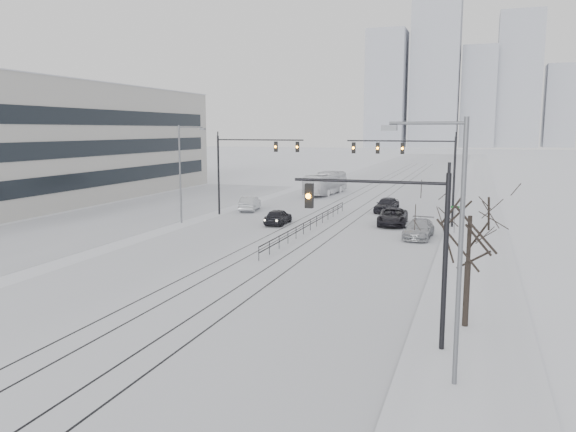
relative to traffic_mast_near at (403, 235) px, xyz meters
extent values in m
plane|color=silver|center=(-10.79, -6.00, -4.56)|extent=(500.00, 500.00, 0.00)
cube|color=silver|center=(-10.79, 54.00, -4.55)|extent=(22.00, 260.00, 0.02)
cube|color=silver|center=(2.71, 54.00, -4.48)|extent=(5.00, 260.00, 0.16)
cube|color=gray|center=(0.26, 54.00, -4.50)|extent=(0.10, 260.00, 0.12)
cube|color=silver|center=(-30.79, 29.00, -4.55)|extent=(14.00, 60.00, 0.03)
cube|color=black|center=(-13.39, 34.00, -4.54)|extent=(0.10, 180.00, 0.01)
cube|color=black|center=(-11.99, 34.00, -4.54)|extent=(0.10, 180.00, 0.01)
cube|color=black|center=(-9.59, 34.00, -4.54)|extent=(0.10, 180.00, 0.01)
cube|color=black|center=(-8.19, 34.00, -4.54)|extent=(0.10, 180.00, 0.01)
cube|color=beige|center=(-48.79, 29.00, 2.44)|extent=(20.00, 62.00, 14.00)
cube|color=black|center=(-38.77, 29.00, 2.44)|extent=(0.08, 58.00, 12.00)
cube|color=#9B9FAA|center=(-40.79, 254.00, 22.94)|extent=(18.00, 18.00, 55.00)
cube|color=#9B9FAA|center=(-18.79, 262.00, 31.44)|extent=(22.00, 22.00, 72.00)
cube|color=#9B9FAA|center=(1.21, 270.00, 19.44)|extent=(16.00, 16.00, 48.00)
cube|color=#9B9FAA|center=(19.21, 278.00, 27.44)|extent=(20.00, 20.00, 64.00)
cube|color=#9B9FAA|center=(39.21, 286.00, 15.44)|extent=(14.00, 14.00, 40.00)
cylinder|color=black|center=(1.61, 0.00, -1.06)|extent=(0.20, 0.20, 7.00)
cylinder|color=black|center=(-1.39, 0.00, 2.04)|extent=(6.00, 0.12, 0.12)
cube|color=black|center=(-3.79, 0.00, 1.39)|extent=(0.32, 0.24, 1.00)
sphere|color=orange|center=(-3.79, -0.14, 1.39)|extent=(0.22, 0.22, 0.22)
cylinder|color=black|center=(0.71, 29.00, -0.56)|extent=(0.20, 0.20, 8.00)
cylinder|color=black|center=(-4.04, 29.00, 3.04)|extent=(9.50, 0.12, 0.12)
cube|color=black|center=(-8.19, 29.00, 2.39)|extent=(0.32, 0.24, 1.00)
sphere|color=orange|center=(-8.19, 28.86, 2.39)|extent=(0.22, 0.22, 0.22)
cube|color=black|center=(-5.99, 29.00, 2.39)|extent=(0.32, 0.24, 1.00)
sphere|color=orange|center=(-5.99, 28.86, 2.39)|extent=(0.22, 0.22, 0.22)
cube|color=black|center=(-3.79, 29.00, 2.39)|extent=(0.32, 0.24, 1.00)
sphere|color=orange|center=(-3.79, 28.86, 2.39)|extent=(0.22, 0.22, 0.22)
cylinder|color=black|center=(-22.29, 30.00, -0.56)|extent=(0.20, 0.20, 8.00)
cylinder|color=black|center=(-17.79, 30.00, 3.04)|extent=(9.00, 0.12, 0.12)
cube|color=black|center=(-13.89, 30.00, 2.39)|extent=(0.32, 0.24, 1.00)
sphere|color=orange|center=(-13.89, 29.86, 2.39)|extent=(0.22, 0.22, 0.22)
cube|color=black|center=(-16.09, 30.00, 2.39)|extent=(0.32, 0.24, 1.00)
sphere|color=orange|center=(-16.09, 29.86, 2.39)|extent=(0.22, 0.22, 0.22)
cylinder|color=#595B60|center=(2.21, -3.00, -0.06)|extent=(0.16, 0.16, 9.00)
cylinder|color=#595B60|center=(1.01, -3.00, 4.24)|extent=(2.40, 0.10, 0.10)
cube|color=#595B60|center=(-0.19, -3.00, 4.09)|extent=(0.50, 0.25, 0.18)
cylinder|color=#595B60|center=(-23.29, 24.00, -0.06)|extent=(0.16, 0.16, 9.00)
cylinder|color=#595B60|center=(-22.09, 24.00, 4.24)|extent=(2.40, 0.10, 0.10)
cube|color=#595B60|center=(-20.89, 24.00, 4.09)|extent=(0.50, 0.25, 0.18)
cylinder|color=black|center=(2.41, 3.00, -3.06)|extent=(0.26, 0.26, 3.00)
cylinder|color=black|center=(2.41, 3.00, -0.81)|extent=(0.18, 0.18, 2.50)
cube|color=black|center=(-10.79, 24.00, -3.61)|extent=(0.06, 24.00, 0.06)
cube|color=black|center=(-10.79, 24.00, -4.01)|extent=(0.06, 24.00, 0.06)
cylinder|color=#595B60|center=(1.01, 26.00, -3.36)|extent=(0.06, 0.06, 2.40)
cube|color=#0C4C19|center=(1.01, 26.00, -2.26)|extent=(0.70, 0.04, 0.18)
imported|color=black|center=(-14.46, 26.04, -3.85)|extent=(1.80, 4.25, 1.43)
imported|color=#ACAFB4|center=(-20.31, 33.41, -3.80)|extent=(2.46, 4.83, 1.52)
imported|color=black|center=(-4.48, 29.07, -3.80)|extent=(2.95, 5.66, 1.52)
imported|color=#A3A5AA|center=(-1.61, 23.55, -3.83)|extent=(2.30, 5.13, 1.46)
imported|color=black|center=(-6.25, 36.93, -3.77)|extent=(2.39, 4.82, 1.58)
imported|color=white|center=(-16.55, 50.73, -3.10)|extent=(3.46, 10.71, 2.93)
camera|label=1|loc=(2.61, -21.59, 4.03)|focal=35.00mm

